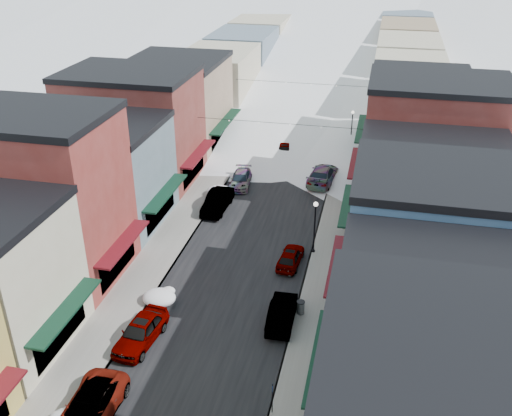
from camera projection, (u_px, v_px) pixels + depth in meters
The scene contains 31 objects.
road at pixel (307, 120), 74.65m from camera, with size 10.00×160.00×0.01m, color black.
sidewalk_left at pixel (257, 116), 75.90m from camera, with size 3.20×160.00×0.15m, color gray.
sidewalk_right at pixel (357, 123), 73.33m from camera, with size 3.20×160.00×0.15m, color gray.
curb_left at pixel (269, 117), 75.60m from camera, with size 0.10×160.00×0.15m, color slate.
curb_right at pixel (345, 122), 73.63m from camera, with size 0.10×160.00×0.15m, color slate.
bldg_l_brick_near at pixel (38, 196), 40.18m from camera, with size 12.30×8.20×12.50m.
bldg_l_grayblue at pixel (102, 172), 48.26m from camera, with size 11.30×9.20×9.00m.
bldg_l_brick_far at pixel (133, 126), 55.81m from camera, with size 13.30×9.20×11.00m.
bldg_l_tan at pixel (178, 103), 64.52m from camera, with size 11.30×11.20×10.00m.
bldg_r_green at pixel (437, 349), 28.26m from camera, with size 11.30×9.20×9.50m.
bldg_r_blue at pixel (430, 248), 35.84m from camera, with size 11.30×9.20×10.50m.
bldg_r_cream at pixel (430, 198), 43.89m from camera, with size 12.30×9.20×9.00m.
bldg_r_brick_far at pixel (433, 143), 51.03m from camera, with size 13.30×9.20×11.50m.
bldg_r_tan at pixel (417, 118), 60.36m from camera, with size 11.30×11.20×9.50m.
distant_blocks at pixel (328, 53), 92.78m from camera, with size 34.00×55.00×8.00m.
overhead_cables at pixel (292, 101), 60.97m from camera, with size 16.40×15.04×0.04m.
car_white_suv at pixel (89, 409), 29.96m from camera, with size 2.57×5.57×1.55m, color white.
car_silver_sedan at pixel (141, 331), 35.49m from camera, with size 1.94×4.82×1.64m, color #A3A5AB.
car_dark_hatch at pixel (217, 201), 51.58m from camera, with size 1.78×5.10×1.68m, color black.
car_silver_wagon at pixel (241, 179), 56.30m from camera, with size 1.88×4.62×1.34m, color gray.
car_green_sedan at pixel (282, 312), 37.29m from camera, with size 1.60×4.60×1.52m, color black.
car_gray_suv at pixel (290, 257), 43.53m from camera, with size 1.60×3.97×1.35m, color gray.
car_black_sedan at pixel (323, 175), 56.86m from camera, with size 2.42×5.94×1.72m, color black.
car_lane_silver at pixel (284, 150), 63.29m from camera, with size 1.58×3.93×1.34m, color gray.
car_lane_white at pixel (323, 101), 79.73m from camera, with size 2.38×5.16×1.43m, color white.
parking_sign at pixel (272, 396), 30.07m from camera, with size 0.06×0.27×2.01m.
trash_can at pixel (301, 307), 37.99m from camera, with size 0.56×0.56×0.95m.
streetlamp_near at pixel (315, 221), 43.96m from camera, with size 0.36×0.36×4.38m.
streetlamp_far at pixel (352, 124), 64.49m from camera, with size 0.36×0.36×4.28m.
snow_pile_mid at pixel (160, 297), 39.28m from camera, with size 2.31×2.62×0.98m.
snow_pile_far at pixel (220, 191), 54.25m from camera, with size 2.44×2.70×1.03m.
Camera 1 is at (9.22, -11.37, 23.91)m, focal length 40.00 mm.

